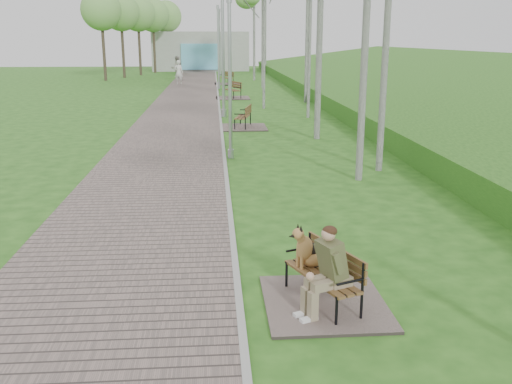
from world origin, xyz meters
TOP-DOWN VIEW (x-y plane):
  - ground at (0.00, 0.00)m, footprint 120.00×120.00m
  - walkway at (-1.75, 21.50)m, footprint 3.50×67.00m
  - kerb at (0.00, 21.50)m, footprint 0.10×67.00m
  - embankment at (12.00, 20.00)m, footprint 14.00×70.00m
  - building_north at (-1.50, 50.97)m, footprint 10.00×5.20m
  - bench_main at (1.03, -5.24)m, footprint 1.57×1.74m
  - bench_second at (0.84, 10.01)m, footprint 1.74×1.93m
  - bench_third at (0.80, 21.23)m, footprint 1.92×2.13m
  - bench_far at (0.73, 31.75)m, footprint 1.86×2.06m
  - lamp_post_near at (0.19, 4.26)m, footprint 0.17×0.17m
  - lamp_post_second at (0.17, 13.25)m, footprint 0.23×0.23m
  - lamp_post_third at (0.12, 27.78)m, footprint 0.21×0.21m
  - lamp_post_far at (0.40, 41.73)m, footprint 0.23×0.23m
  - pedestrian_near at (-2.82, 31.54)m, footprint 0.75×0.59m
  - pedestrian_far at (-3.20, 35.77)m, footprint 1.13×1.01m

SIDE VIEW (x-z plane):
  - ground at x=0.00m, z-range 0.00..0.00m
  - embankment at x=12.00m, z-range -0.80..0.80m
  - walkway at x=-1.75m, z-range 0.00..0.04m
  - kerb at x=0.00m, z-range 0.00..0.05m
  - bench_second at x=0.84m, z-range -0.34..0.73m
  - bench_far at x=0.73m, z-range -0.36..0.78m
  - bench_third at x=0.80m, z-range -0.37..0.81m
  - bench_main at x=1.03m, z-range -0.31..1.06m
  - pedestrian_near at x=-2.82m, z-range 0.00..1.80m
  - pedestrian_far at x=-3.20m, z-range 0.00..1.94m
  - building_north at x=-1.50m, z-range -0.01..3.99m
  - lamp_post_near at x=0.19m, z-range -0.15..4.36m
  - lamp_post_third at x=0.12m, z-range -0.18..5.30m
  - lamp_post_second at x=0.17m, z-range -0.19..5.68m
  - lamp_post_far at x=0.40m, z-range -0.19..5.72m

